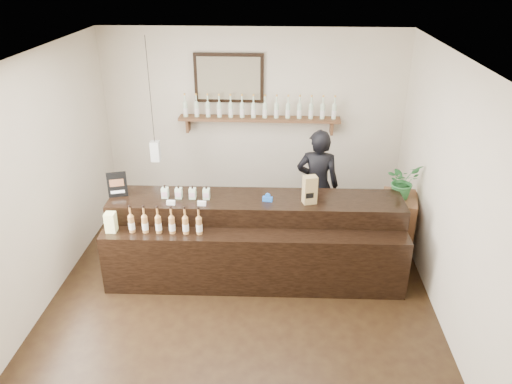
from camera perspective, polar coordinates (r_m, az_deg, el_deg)
The scene contains 10 objects.
ground at distance 6.07m, azimuth -1.76°, elevation -12.20°, with size 5.00×5.00×0.00m, color black.
room_shell at distance 5.20m, azimuth -2.01°, elevation 2.79°, with size 5.00×5.00×5.00m.
back_wall_decor at distance 7.44m, azimuth -1.49°, elevation 10.25°, with size 2.66×0.96×1.69m.
counter at distance 6.26m, azimuth -0.10°, elevation -5.64°, with size 3.62×1.02×1.18m.
promo_sign at distance 6.32m, azimuth -15.58°, elevation 0.82°, with size 0.23×0.09×0.33m.
paper_bag at distance 5.96m, azimuth 6.17°, elevation 0.25°, with size 0.18×0.16×0.34m.
tape_dispenser at distance 6.03m, azimuth 1.33°, elevation -0.71°, with size 0.13×0.07×0.10m.
side_cabinet at distance 6.93m, azimuth 15.74°, elevation -3.77°, with size 0.54×0.67×0.86m.
potted_plant at distance 6.64m, azimuth 16.41°, elevation 1.22°, with size 0.42×0.36×0.46m, color #2D7136.
shopkeeper at distance 6.94m, azimuth 7.06°, elevation 1.56°, with size 0.67×0.44×1.83m, color black.
Camera 1 is at (0.44, -4.78, 3.72)m, focal length 35.00 mm.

